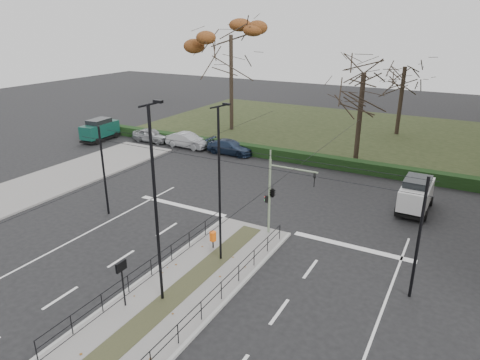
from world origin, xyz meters
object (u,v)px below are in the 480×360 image
(info_panel, at_px, (122,271))
(streetlamp_median_far, at_px, (220,184))
(litter_bin, at_px, (213,236))
(parked_car_first, at_px, (151,135))
(white_van, at_px, (416,194))
(green_van, at_px, (100,129))
(parked_car_third, at_px, (230,147))
(bare_tree_near, at_px, (363,79))
(traffic_light, at_px, (274,191))
(bare_tree_center, at_px, (404,72))
(rust_tree, at_px, (231,35))
(streetlamp_median_near, at_px, (156,206))
(parked_car_second, at_px, (187,140))

(info_panel, xyz_separation_m, streetlamp_median_far, (1.70, 5.53, 2.52))
(litter_bin, distance_m, parked_car_first, 24.51)
(white_van, height_order, green_van, green_van)
(green_van, bearing_deg, streetlamp_median_far, -31.74)
(white_van, bearing_deg, parked_car_third, 162.88)
(bare_tree_near, bearing_deg, green_van, -166.65)
(info_panel, xyz_separation_m, parked_car_first, (-17.47, 22.81, -1.19))
(traffic_light, bearing_deg, parked_car_first, 146.99)
(info_panel, height_order, bare_tree_near, bare_tree_near)
(parked_car_third, bearing_deg, green_van, 98.98)
(traffic_light, bearing_deg, bare_tree_center, 85.77)
(parked_car_third, relative_size, rust_tree, 0.34)
(green_van, relative_size, bare_tree_near, 0.45)
(streetlamp_median_near, bearing_deg, info_panel, -133.94)
(traffic_light, height_order, info_panel, traffic_light)
(streetlamp_median_near, distance_m, rust_tree, 33.82)
(traffic_light, distance_m, green_van, 27.86)
(parked_car_second, height_order, rust_tree, rust_tree)
(traffic_light, relative_size, streetlamp_median_near, 0.51)
(streetlamp_median_near, relative_size, parked_car_second, 2.01)
(info_panel, relative_size, streetlamp_median_near, 0.24)
(parked_car_second, height_order, parked_car_third, parked_car_second)
(white_van, relative_size, rust_tree, 0.31)
(traffic_light, xyz_separation_m, bare_tree_center, (2.16, 29.12, 4.15))
(litter_bin, height_order, green_van, green_van)
(traffic_light, height_order, litter_bin, traffic_light)
(white_van, distance_m, rust_tree, 28.08)
(info_panel, xyz_separation_m, green_van, (-22.66, 20.60, -0.68))
(streetlamp_median_near, bearing_deg, streetlamp_median_far, 83.03)
(traffic_light, height_order, rust_tree, rust_tree)
(parked_car_second, relative_size, white_van, 1.06)
(green_van, bearing_deg, parked_car_second, 12.67)
(traffic_light, relative_size, parked_car_second, 1.01)
(info_panel, height_order, green_van, info_panel)
(bare_tree_center, height_order, bare_tree_near, bare_tree_near)
(parked_car_first, bearing_deg, parked_car_third, -91.23)
(parked_car_second, relative_size, rust_tree, 0.33)
(streetlamp_median_far, bearing_deg, bare_tree_center, 84.26)
(parked_car_third, height_order, bare_tree_near, bare_tree_near)
(litter_bin, xyz_separation_m, parked_car_second, (-13.45, 16.49, -0.09))
(traffic_light, bearing_deg, info_panel, -106.70)
(green_van, bearing_deg, rust_tree, 47.31)
(info_panel, bearing_deg, streetlamp_median_far, 72.93)
(green_van, xyz_separation_m, bare_tree_center, (27.70, 18.11, 5.77))
(parked_car_third, bearing_deg, litter_bin, -153.25)
(rust_tree, relative_size, bare_tree_near, 1.34)
(traffic_light, distance_m, white_van, 10.72)
(streetlamp_median_near, distance_m, streetlamp_median_far, 4.36)
(white_van, distance_m, green_van, 32.65)
(parked_car_second, bearing_deg, streetlamp_median_near, -145.29)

